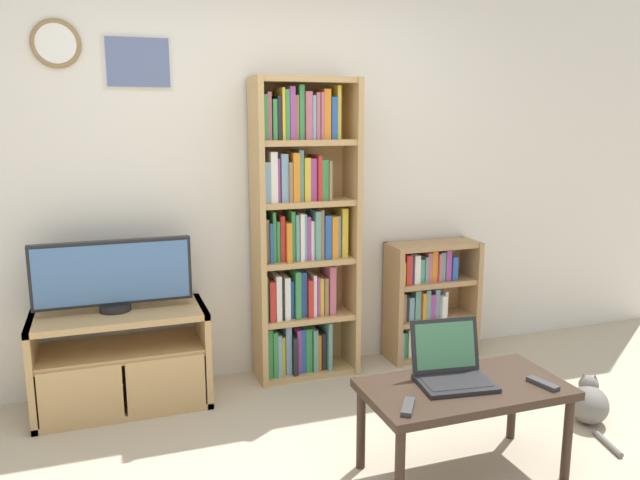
{
  "coord_description": "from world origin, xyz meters",
  "views": [
    {
      "loc": [
        -0.88,
        -2.2,
        1.69
      ],
      "look_at": [
        0.22,
        0.93,
        1.03
      ],
      "focal_mm": 35.0,
      "sensor_mm": 36.0,
      "label": 1
    }
  ],
  "objects_px": {
    "bookshelf_short": "(428,302)",
    "coffee_table": "(464,395)",
    "television": "(113,275)",
    "bookshelf_tall": "(301,233)",
    "remote_far_from_laptop": "(543,383)",
    "tv_stand": "(122,360)",
    "laptop": "(451,367)",
    "cat": "(589,403)",
    "remote_near_laptop": "(408,407)"
  },
  "relations": [
    {
      "from": "tv_stand",
      "to": "laptop",
      "type": "relative_size",
      "value": 2.62
    },
    {
      "from": "tv_stand",
      "to": "bookshelf_short",
      "type": "height_order",
      "value": "bookshelf_short"
    },
    {
      "from": "tv_stand",
      "to": "laptop",
      "type": "distance_m",
      "value": 1.91
    },
    {
      "from": "tv_stand",
      "to": "bookshelf_tall",
      "type": "relative_size",
      "value": 0.51
    },
    {
      "from": "bookshelf_tall",
      "to": "remote_near_laptop",
      "type": "relative_size",
      "value": 12.24
    },
    {
      "from": "laptop",
      "to": "bookshelf_short",
      "type": "bearing_deg",
      "value": 72.29
    },
    {
      "from": "cat",
      "to": "bookshelf_tall",
      "type": "bearing_deg",
      "value": 173.35
    },
    {
      "from": "tv_stand",
      "to": "remote_far_from_laptop",
      "type": "height_order",
      "value": "tv_stand"
    },
    {
      "from": "tv_stand",
      "to": "cat",
      "type": "xyz_separation_m",
      "value": [
        2.46,
        -1.06,
        -0.18
      ]
    },
    {
      "from": "remote_far_from_laptop",
      "to": "television",
      "type": "bearing_deg",
      "value": -50.99
    },
    {
      "from": "television",
      "to": "laptop",
      "type": "relative_size",
      "value": 2.37
    },
    {
      "from": "bookshelf_short",
      "to": "laptop",
      "type": "bearing_deg",
      "value": -114.89
    },
    {
      "from": "bookshelf_short",
      "to": "coffee_table",
      "type": "height_order",
      "value": "bookshelf_short"
    },
    {
      "from": "cat",
      "to": "bookshelf_short",
      "type": "bearing_deg",
      "value": 142.77
    },
    {
      "from": "tv_stand",
      "to": "bookshelf_short",
      "type": "distance_m",
      "value": 2.09
    },
    {
      "from": "remote_near_laptop",
      "to": "remote_far_from_laptop",
      "type": "distance_m",
      "value": 0.7
    },
    {
      "from": "remote_near_laptop",
      "to": "cat",
      "type": "height_order",
      "value": "remote_near_laptop"
    },
    {
      "from": "remote_near_laptop",
      "to": "remote_far_from_laptop",
      "type": "xyz_separation_m",
      "value": [
        0.7,
        0.01,
        0.0
      ]
    },
    {
      "from": "bookshelf_tall",
      "to": "remote_near_laptop",
      "type": "distance_m",
      "value": 1.61
    },
    {
      "from": "coffee_table",
      "to": "laptop",
      "type": "height_order",
      "value": "laptop"
    },
    {
      "from": "laptop",
      "to": "cat",
      "type": "height_order",
      "value": "laptop"
    },
    {
      "from": "bookshelf_tall",
      "to": "cat",
      "type": "bearing_deg",
      "value": -41.84
    },
    {
      "from": "bookshelf_tall",
      "to": "remote_far_from_laptop",
      "type": "xyz_separation_m",
      "value": [
        0.7,
        -1.53,
        -0.49
      ]
    },
    {
      "from": "bookshelf_tall",
      "to": "cat",
      "type": "distance_m",
      "value": 1.97
    },
    {
      "from": "television",
      "to": "bookshelf_tall",
      "type": "height_order",
      "value": "bookshelf_tall"
    },
    {
      "from": "remote_far_from_laptop",
      "to": "laptop",
      "type": "bearing_deg",
      "value": -40.6
    },
    {
      "from": "bookshelf_tall",
      "to": "remote_far_from_laptop",
      "type": "bearing_deg",
      "value": -65.42
    },
    {
      "from": "laptop",
      "to": "remote_far_from_laptop",
      "type": "bearing_deg",
      "value": -20.25
    },
    {
      "from": "bookshelf_short",
      "to": "laptop",
      "type": "relative_size",
      "value": 2.21
    },
    {
      "from": "bookshelf_tall",
      "to": "laptop",
      "type": "distance_m",
      "value": 1.44
    },
    {
      "from": "coffee_table",
      "to": "laptop",
      "type": "distance_m",
      "value": 0.14
    },
    {
      "from": "coffee_table",
      "to": "remote_near_laptop",
      "type": "height_order",
      "value": "remote_near_laptop"
    },
    {
      "from": "remote_far_from_laptop",
      "to": "cat",
      "type": "distance_m",
      "value": 0.8
    },
    {
      "from": "remote_far_from_laptop",
      "to": "tv_stand",
      "type": "bearing_deg",
      "value": -50.45
    },
    {
      "from": "television",
      "to": "bookshelf_short",
      "type": "relative_size",
      "value": 1.07
    },
    {
      "from": "bookshelf_tall",
      "to": "bookshelf_short",
      "type": "relative_size",
      "value": 2.33
    },
    {
      "from": "bookshelf_tall",
      "to": "bookshelf_short",
      "type": "xyz_separation_m",
      "value": [
        0.94,
        0.01,
        -0.56
      ]
    },
    {
      "from": "bookshelf_tall",
      "to": "coffee_table",
      "type": "distance_m",
      "value": 1.55
    },
    {
      "from": "bookshelf_short",
      "to": "remote_far_from_laptop",
      "type": "distance_m",
      "value": 1.56
    },
    {
      "from": "laptop",
      "to": "television",
      "type": "bearing_deg",
      "value": 147.11
    },
    {
      "from": "television",
      "to": "cat",
      "type": "distance_m",
      "value": 2.8
    },
    {
      "from": "television",
      "to": "remote_near_laptop",
      "type": "bearing_deg",
      "value": -51.42
    },
    {
      "from": "coffee_table",
      "to": "cat",
      "type": "height_order",
      "value": "coffee_table"
    },
    {
      "from": "cat",
      "to": "remote_near_laptop",
      "type": "bearing_deg",
      "value": -130.01
    },
    {
      "from": "coffee_table",
      "to": "television",
      "type": "bearing_deg",
      "value": 139.03
    },
    {
      "from": "television",
      "to": "bookshelf_short",
      "type": "distance_m",
      "value": 2.15
    },
    {
      "from": "laptop",
      "to": "remote_near_laptop",
      "type": "xyz_separation_m",
      "value": [
        -0.33,
        -0.2,
        -0.06
      ]
    },
    {
      "from": "cat",
      "to": "coffee_table",
      "type": "bearing_deg",
      "value": -131.92
    },
    {
      "from": "coffee_table",
      "to": "cat",
      "type": "distance_m",
      "value": 1.03
    },
    {
      "from": "tv_stand",
      "to": "cat",
      "type": "distance_m",
      "value": 2.69
    }
  ]
}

